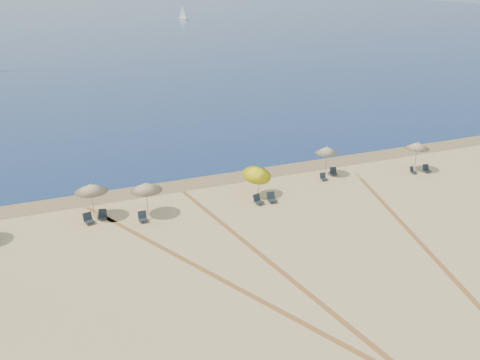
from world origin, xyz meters
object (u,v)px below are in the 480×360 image
object	(u,v)px
umbrella_2	(146,187)
chair_2	(88,219)
chair_6	(272,198)
chair_7	(323,177)
umbrella_1	(91,188)
umbrella_3	(257,172)
chair_3	(103,215)
chair_8	(333,172)
umbrella_4	(327,150)
chair_9	(413,170)
sailboat_0	(183,14)
chair_10	(426,169)
umbrella_5	(417,145)
chair_4	(143,217)
chair_5	(258,200)

from	to	relation	value
umbrella_2	chair_2	size ratio (longest dim) A/B	3.02
chair_6	chair_7	distance (m)	6.34
umbrella_1	umbrella_3	world-z (taller)	umbrella_3
chair_2	chair_3	distance (m)	1.04
chair_6	chair_8	distance (m)	7.87
umbrella_4	chair_9	distance (m)	7.80
sailboat_0	chair_10	bearing A→B (deg)	-127.38
umbrella_2	umbrella_5	world-z (taller)	umbrella_5
umbrella_2	sailboat_0	world-z (taller)	sailboat_0
umbrella_2	chair_10	bearing A→B (deg)	-1.94
umbrella_3	chair_10	xyz separation A→B (m)	(15.58, -0.81, -1.69)
chair_2	chair_4	distance (m)	3.65
chair_9	chair_8	bearing A→B (deg)	141.68
chair_4	chair_5	size ratio (longest dim) A/B	0.83
umbrella_4	chair_7	world-z (taller)	umbrella_4
chair_4	chair_10	bearing A→B (deg)	1.98
chair_3	chair_5	world-z (taller)	chair_5
chair_3	umbrella_3	bearing A→B (deg)	13.11
umbrella_1	chair_4	world-z (taller)	umbrella_1
umbrella_3	chair_6	bearing A→B (deg)	-66.57
umbrella_1	umbrella_4	world-z (taller)	umbrella_1
chair_3	chair_4	xyz separation A→B (m)	(2.47, -1.47, 0.01)
chair_9	sailboat_0	xyz separation A→B (m)	(31.62, 169.94, 1.72)
umbrella_3	umbrella_2	bearing A→B (deg)	179.99
chair_6	chair_10	xyz separation A→B (m)	(15.00, 0.51, -0.03)
chair_6	chair_7	xyz separation A→B (m)	(5.89, 2.34, -0.06)
umbrella_4	chair_7	bearing A→B (deg)	-129.44
umbrella_5	sailboat_0	distance (m)	172.30
chair_5	sailboat_0	world-z (taller)	sailboat_0
umbrella_2	chair_4	distance (m)	2.11
umbrella_5	chair_2	xyz separation A→B (m)	(-27.38, 0.40, -1.96)
sailboat_0	chair_4	bearing A→B (deg)	-135.16
umbrella_3	chair_7	size ratio (longest dim) A/B	4.27
chair_6	umbrella_1	bearing A→B (deg)	174.11
chair_6	chair_2	bearing A→B (deg)	177.63
chair_3	sailboat_0	distance (m)	178.27
chair_2	chair_5	world-z (taller)	chair_2
umbrella_5	umbrella_2	bearing A→B (deg)	179.72
chair_8	chair_6	bearing A→B (deg)	-140.77
chair_3	chair_6	xyz separation A→B (m)	(12.06, -1.93, 0.03)
chair_5	chair_8	world-z (taller)	chair_5
umbrella_5	chair_8	bearing A→B (deg)	165.78
umbrella_2	chair_7	distance (m)	15.08
umbrella_4	chair_3	xyz separation A→B (m)	(-18.71, -1.32, -1.94)
chair_4	chair_8	size ratio (longest dim) A/B	0.91
umbrella_3	umbrella_4	bearing A→B (deg)	15.02
umbrella_1	chair_8	world-z (taller)	umbrella_1
chair_7	chair_8	size ratio (longest dim) A/B	0.80
chair_8	sailboat_0	size ratio (longest dim) A/B	0.12
umbrella_3	umbrella_5	bearing A→B (deg)	-0.43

